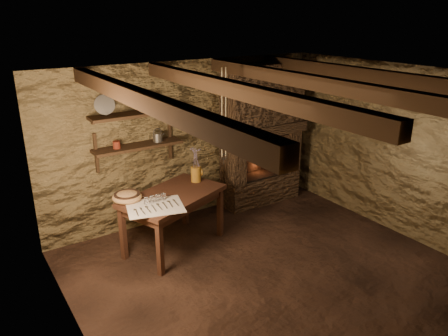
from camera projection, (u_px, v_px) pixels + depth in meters
floor at (266, 271)px, 5.44m from camera, size 4.50×4.50×0.00m
back_wall at (187, 141)px, 6.61m from camera, size 4.50×0.04×2.40m
front_wall at (428, 259)px, 3.46m from camera, size 4.50×0.04×2.40m
left_wall at (72, 232)px, 3.88m from camera, size 0.04×4.00×2.40m
right_wall at (394, 150)px, 6.19m from camera, size 0.04×4.00×2.40m
ceiling at (274, 77)px, 4.63m from camera, size 4.50×4.00×0.04m
beam_far_left at (143, 100)px, 3.89m from camera, size 0.14×3.95×0.16m
beam_mid_left at (235, 89)px, 4.41m from camera, size 0.14×3.95×0.16m
beam_mid_right at (308, 81)px, 4.92m from camera, size 0.14×3.95×0.16m
beam_far_right at (367, 75)px, 5.43m from camera, size 0.14×3.95×0.16m
shelf_lower at (138, 146)px, 6.02m from camera, size 1.25×0.30×0.04m
shelf_upper at (136, 114)px, 5.87m from camera, size 1.25×0.30×0.04m
hearth at (262, 131)px, 7.07m from camera, size 1.43×0.51×2.30m
work_table at (174, 219)px, 5.88m from camera, size 1.56×1.23×0.78m
linen_cloth at (155, 207)px, 5.37m from camera, size 0.80×0.71×0.01m
pewter_cutlery_row at (156, 207)px, 5.35m from camera, size 0.61×0.36×0.01m
drinking_glasses at (152, 199)px, 5.47m from camera, size 0.22×0.07×0.09m
stoneware_jug at (196, 167)px, 6.11m from camera, size 0.17×0.16×0.50m
wooden_bowl at (127, 197)px, 5.54m from camera, size 0.51×0.51×0.13m
iron_stockpot at (147, 105)px, 5.91m from camera, size 0.23×0.23×0.17m
tin_pan at (105, 105)px, 5.70m from camera, size 0.29×0.17×0.27m
small_kettle at (158, 137)px, 6.14m from camera, size 0.19×0.15×0.19m
rusty_tin at (117, 145)px, 5.84m from camera, size 0.13×0.13×0.10m
red_pot at (270, 161)px, 7.28m from camera, size 0.20×0.18×0.54m
hanging_ropes at (224, 113)px, 5.69m from camera, size 0.08×0.08×1.20m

